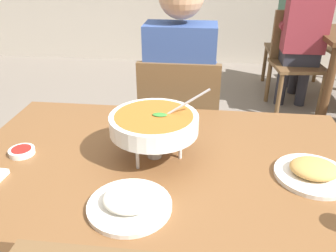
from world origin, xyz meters
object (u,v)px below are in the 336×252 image
object	(u,v)px
diner_main	(180,83)
appetizer_plate	(313,172)
dining_table_main	(163,182)
rice_plate	(129,202)
curry_bowl	(154,124)
chair_diner_main	(179,125)
chair_bg_middle	(298,43)
chair_bg_left	(295,55)
patron_bg_left	(304,31)
sauce_dish	(22,151)
patron_bg_middle	(294,21)

from	to	relation	value
diner_main	appetizer_plate	bearing A→B (deg)	-58.64
dining_table_main	rice_plate	bearing A→B (deg)	-102.91
rice_plate	curry_bowl	bearing A→B (deg)	83.77
chair_diner_main	rice_plate	xyz separation A→B (m)	(-0.06, -0.98, 0.25)
chair_bg_middle	chair_bg_left	bearing A→B (deg)	-104.42
patron_bg_left	chair_bg_middle	bearing A→B (deg)	79.03
curry_bowl	sauce_dish	bearing A→B (deg)	-175.38
sauce_dish	chair_diner_main	bearing A→B (deg)	55.87
diner_main	curry_bowl	xyz separation A→B (m)	(-0.03, -0.74, 0.13)
diner_main	curry_bowl	bearing A→B (deg)	-92.42
diner_main	rice_plate	bearing A→B (deg)	-93.46
chair_bg_left	chair_bg_middle	world-z (taller)	same
dining_table_main	curry_bowl	bearing A→B (deg)	163.91
patron_bg_left	patron_bg_middle	distance (m)	0.51
chair_bg_middle	patron_bg_left	world-z (taller)	patron_bg_left
appetizer_plate	patron_bg_middle	distance (m)	2.82
dining_table_main	patron_bg_middle	xyz separation A→B (m)	(1.00, 2.72, 0.11)
curry_bowl	chair_bg_middle	world-z (taller)	curry_bowl
chair_diner_main	diner_main	world-z (taller)	diner_main
dining_table_main	appetizer_plate	xyz separation A→B (m)	(0.49, -0.06, 0.12)
chair_diner_main	appetizer_plate	xyz separation A→B (m)	(0.49, -0.77, 0.25)
rice_plate	chair_bg_left	size ratio (longest dim) A/B	0.27
chair_diner_main	chair_bg_left	xyz separation A→B (m)	(0.96, 1.55, 0.00)
rice_plate	chair_bg_middle	size ratio (longest dim) A/B	0.27
sauce_dish	rice_plate	bearing A→B (deg)	-28.36
curry_bowl	chair_bg_middle	distance (m)	3.00
chair_diner_main	chair_bg_middle	size ratio (longest dim) A/B	1.00
diner_main	sauce_dish	bearing A→B (deg)	-122.99
chair_diner_main	chair_bg_middle	bearing A→B (deg)	62.02
appetizer_plate	patron_bg_middle	xyz separation A→B (m)	(0.51, 2.78, -0.02)
patron_bg_middle	curry_bowl	bearing A→B (deg)	-110.84
diner_main	patron_bg_middle	world-z (taller)	same
patron_bg_left	patron_bg_middle	world-z (taller)	same
diner_main	appetizer_plate	xyz separation A→B (m)	(0.49, -0.80, 0.02)
rice_plate	patron_bg_middle	distance (m)	3.17
rice_plate	chair_bg_middle	distance (m)	3.26
diner_main	chair_bg_left	world-z (taller)	diner_main
rice_plate	diner_main	bearing A→B (deg)	86.54
sauce_dish	chair_bg_left	xyz separation A→B (m)	(1.47, 2.30, -0.24)
appetizer_plate	patron_bg_left	distance (m)	2.32
sauce_dish	patron_bg_middle	xyz separation A→B (m)	(1.50, 2.75, -0.01)
patron_bg_left	patron_bg_middle	xyz separation A→B (m)	(0.02, 0.51, 0.00)
sauce_dish	chair_bg_middle	world-z (taller)	chair_bg_middle
rice_plate	sauce_dish	world-z (taller)	rice_plate
rice_plate	sauce_dish	bearing A→B (deg)	151.64
patron_bg_left	chair_diner_main	bearing A→B (deg)	-123.32
curry_bowl	dining_table_main	bearing A→B (deg)	-16.09
diner_main	rice_plate	distance (m)	1.02
patron_bg_middle	sauce_dish	bearing A→B (deg)	-118.69
patron_bg_middle	chair_diner_main	bearing A→B (deg)	-116.51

